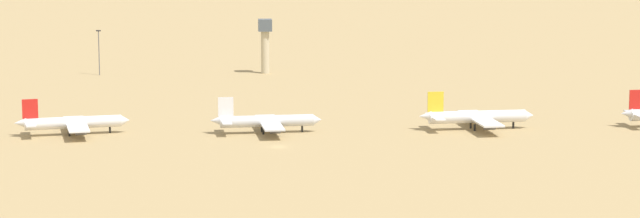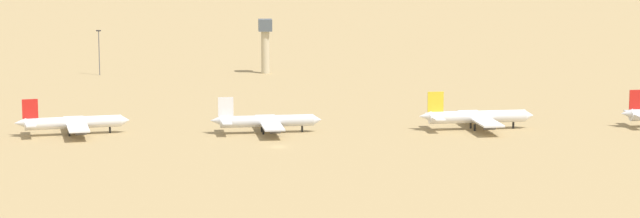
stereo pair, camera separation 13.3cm
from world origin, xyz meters
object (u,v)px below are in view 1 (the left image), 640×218
(parked_jet_white_3, at_px, (266,121))
(light_pole_mid, at_px, (99,49))
(parked_jet_yellow_4, at_px, (476,117))
(parked_jet_red_2, at_px, (72,123))
(control_tower, at_px, (265,41))

(parked_jet_white_3, xyz_separation_m, light_pole_mid, (-56.78, 131.88, 6.44))
(parked_jet_yellow_4, bearing_deg, parked_jet_red_2, 175.91)
(parked_jet_red_2, bearing_deg, parked_jet_white_3, -12.22)
(control_tower, bearing_deg, parked_jet_red_2, -114.54)
(parked_jet_red_2, distance_m, parked_jet_white_3, 52.94)
(parked_jet_white_3, xyz_separation_m, parked_jet_yellow_4, (59.08, 0.41, 0.24))
(control_tower, bearing_deg, parked_jet_white_3, -92.67)
(parked_jet_white_3, bearing_deg, parked_jet_yellow_4, -3.04)
(parked_jet_red_2, height_order, light_pole_mid, light_pole_mid)
(control_tower, relative_size, light_pole_mid, 1.21)
(parked_jet_yellow_4, bearing_deg, parked_jet_white_3, 177.25)
(parked_jet_white_3, distance_m, parked_jet_yellow_4, 59.08)
(parked_jet_white_3, height_order, parked_jet_yellow_4, parked_jet_yellow_4)
(parked_jet_red_2, relative_size, control_tower, 1.49)
(light_pole_mid, bearing_deg, parked_jet_yellow_4, -48.61)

